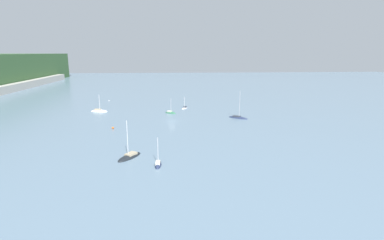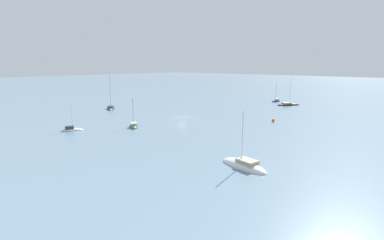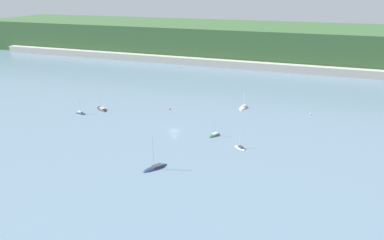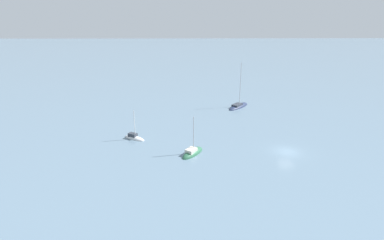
# 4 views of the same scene
# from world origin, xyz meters

# --- Properties ---
(ground_plane) EXTENTS (600.00, 600.00, 0.00)m
(ground_plane) POSITION_xyz_m (0.00, 0.00, 0.00)
(ground_plane) COLOR slate
(sailboat_0) EXTENTS (4.02, 8.34, 9.06)m
(sailboat_0) POSITION_xyz_m (23.34, 34.33, 0.09)
(sailboat_0) COLOR silver
(sailboat_0) RESTS_ON ground_plane
(sailboat_1) EXTENTS (8.85, 7.07, 11.02)m
(sailboat_1) POSITION_xyz_m (-41.99, 11.66, 0.08)
(sailboat_1) COLOR black
(sailboat_1) RESTS_ON ground_plane
(sailboat_2) EXTENTS (4.81, 5.76, 7.68)m
(sailboat_2) POSITION_xyz_m (16.95, 0.54, 0.09)
(sailboat_2) COLOR #2D6647
(sailboat_2) RESTS_ON ground_plane
(sailboat_3) EXTENTS (5.37, 1.89, 7.94)m
(sailboat_3) POSITION_xyz_m (-48.46, 3.80, 0.12)
(sailboat_3) COLOR #232D4C
(sailboat_3) RESTS_ON ground_plane
(sailboat_4) EXTENTS (7.41, 8.35, 12.57)m
(sailboat_4) POSITION_xyz_m (4.10, -28.28, 0.09)
(sailboat_4) COLOR #232D4C
(sailboat_4) RESTS_ON ground_plane
(sailboat_5) EXTENTS (4.87, 3.84, 6.47)m
(sailboat_5) POSITION_xyz_m (28.37, -6.64, 0.13)
(sailboat_5) COLOR silver
(sailboat_5) RESTS_ON ground_plane
(mooring_buoy_0) EXTENTS (0.60, 0.60, 0.60)m
(mooring_buoy_0) POSITION_xyz_m (54.47, 35.71, 0.30)
(mooring_buoy_0) COLOR white
(mooring_buoy_0) RESTS_ON ground_plane
(mooring_buoy_1) EXTENTS (0.77, 0.77, 0.77)m
(mooring_buoy_1) POSITION_xyz_m (-10.59, 21.74, 0.39)
(mooring_buoy_1) COLOR orange
(mooring_buoy_1) RESTS_ON ground_plane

